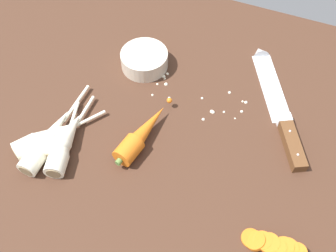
{
  "coord_description": "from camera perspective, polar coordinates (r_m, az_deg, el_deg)",
  "views": [
    {
      "loc": [
        17.54,
        -44.22,
        66.53
      ],
      "look_at": [
        0.0,
        -2.0,
        1.5
      ],
      "focal_mm": 41.06,
      "sensor_mm": 36.0,
      "label": 1
    }
  ],
  "objects": [
    {
      "name": "parsnip_front",
      "position": [
        0.8,
        -14.8,
        -1.46
      ],
      "size": [
        4.37,
        17.5,
        4.0
      ],
      "color": "silver",
      "rests_on": "ground_plane"
    },
    {
      "name": "carrot_slice_stack",
      "position": [
        0.71,
        15.32,
        -16.68
      ],
      "size": [
        11.1,
        4.28,
        3.59
      ],
      "color": "orange",
      "rests_on": "ground_plane"
    },
    {
      "name": "mince_crumbs",
      "position": [
        0.86,
        4.13,
        4.63
      ],
      "size": [
        21.08,
        10.01,
        0.84
      ],
      "color": "silver",
      "rests_on": "ground_plane"
    },
    {
      "name": "parsnip_mid_right",
      "position": [
        0.81,
        -17.41,
        -1.95
      ],
      "size": [
        4.01,
        24.08,
        4.0
      ],
      "color": "silver",
      "rests_on": "ground_plane"
    },
    {
      "name": "parsnip_mid_left",
      "position": [
        0.81,
        -17.72,
        -1.67
      ],
      "size": [
        13.07,
        17.64,
        4.0
      ],
      "color": "silver",
      "rests_on": "ground_plane"
    },
    {
      "name": "whole_carrot",
      "position": [
        0.78,
        -3.98,
        -1.28
      ],
      "size": [
        6.75,
        18.98,
        4.2
      ],
      "color": "orange",
      "rests_on": "ground_plane"
    },
    {
      "name": "ground_plane",
      "position": [
        0.83,
        0.53,
        -0.34
      ],
      "size": [
        120.0,
        90.0,
        4.0
      ],
      "primitive_type": "cube",
      "color": "#42281C"
    },
    {
      "name": "prep_bowl",
      "position": [
        0.91,
        -3.52,
        9.86
      ],
      "size": [
        11.0,
        11.0,
        4.0
      ],
      "color": "beige",
      "rests_on": "ground_plane"
    },
    {
      "name": "chefs_knife",
      "position": [
        0.88,
        15.78,
        3.77
      ],
      "size": [
        19.26,
        32.23,
        4.18
      ],
      "color": "silver",
      "rests_on": "ground_plane"
    },
    {
      "name": "parsnip_back",
      "position": [
        0.79,
        -15.48,
        -3.13
      ],
      "size": [
        7.22,
        18.07,
        4.0
      ],
      "color": "silver",
      "rests_on": "ground_plane"
    }
  ]
}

